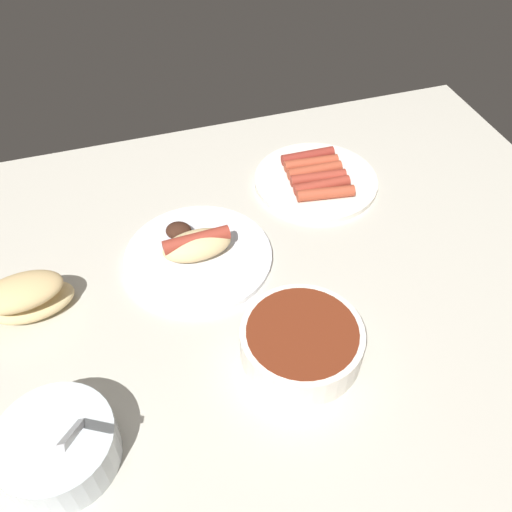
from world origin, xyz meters
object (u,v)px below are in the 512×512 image
(bowl_chili, at_px, (302,341))
(bowl_coleslaw, at_px, (57,446))
(bread_stack, at_px, (27,297))
(plate_sausages, at_px, (316,178))
(plate_hotdog_assembled, at_px, (197,251))

(bowl_chili, xyz_separation_m, bowl_coleslaw, (-0.34, -0.06, 0.00))
(bread_stack, bearing_deg, plate_sausages, 17.13)
(bowl_coleslaw, relative_size, plate_hotdog_assembled, 0.62)
(plate_sausages, bearing_deg, plate_hotdog_assembled, -154.29)
(bowl_chili, bearing_deg, plate_hotdog_assembled, 113.02)
(plate_sausages, xyz_separation_m, bowl_chili, (-0.17, -0.36, 0.02))
(bowl_coleslaw, distance_m, plate_hotdog_assembled, 0.38)
(bowl_chili, bearing_deg, bowl_coleslaw, -170.46)
(bowl_chili, height_order, plate_hotdog_assembled, plate_hotdog_assembled)
(bowl_coleslaw, bearing_deg, bowl_chili, 9.54)
(bread_stack, height_order, plate_hotdog_assembled, bread_stack)
(plate_sausages, bearing_deg, bowl_coleslaw, -140.62)
(bread_stack, bearing_deg, plate_hotdog_assembled, 7.78)
(plate_hotdog_assembled, bearing_deg, bread_stack, -172.22)
(bowl_chili, distance_m, plate_hotdog_assembled, 0.25)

